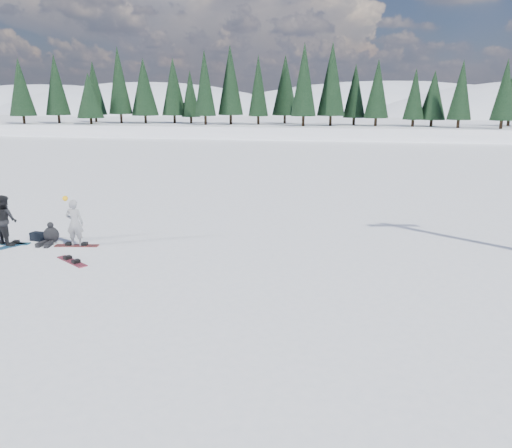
{
  "coord_description": "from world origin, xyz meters",
  "views": [
    {
      "loc": [
        8.32,
        -13.6,
        4.97
      ],
      "look_at": [
        5.39,
        1.5,
        1.1
      ],
      "focal_mm": 35.0,
      "sensor_mm": 36.0,
      "label": 1
    }
  ],
  "objects": [
    {
      "name": "snowboard_loose_b",
      "position": [
        -0.2,
        -0.09,
        0.01
      ],
      "size": [
        1.41,
        1.05,
        0.03
      ],
      "primitive_type": "cube",
      "rotation": [
        0.0,
        0.0,
        -0.57
      ],
      "color": "#9F2234",
      "rests_on": "ground"
    },
    {
      "name": "seated_rider",
      "position": [
        -2.04,
        1.65,
        0.29
      ],
      "size": [
        0.57,
        0.91,
        0.76
      ],
      "rotation": [
        0.0,
        0.0,
        0.05
      ],
      "color": "black",
      "rests_on": "ground"
    },
    {
      "name": "snowboard_woman",
      "position": [
        -0.97,
        1.52,
        0.01
      ],
      "size": [
        1.53,
        0.53,
        0.03
      ],
      "primitive_type": "cube",
      "rotation": [
        0.0,
        0.0,
        0.17
      ],
      "color": "maroon",
      "rests_on": "ground"
    },
    {
      "name": "snowboarder_woman",
      "position": [
        -0.98,
        1.52,
        0.84
      ],
      "size": [
        0.64,
        0.46,
        1.79
      ],
      "rotation": [
        0.0,
        0.0,
        3.26
      ],
      "color": "#98979C",
      "rests_on": "ground"
    },
    {
      "name": "snowboard_man",
      "position": [
        -3.48,
        1.28,
        0.01
      ],
      "size": [
        1.53,
        0.55,
        0.03
      ],
      "primitive_type": "cube",
      "rotation": [
        0.0,
        0.0,
        0.18
      ],
      "color": "#16607D",
      "rests_on": "ground"
    },
    {
      "name": "gear_bag",
      "position": [
        -2.74,
        1.9,
        0.15
      ],
      "size": [
        0.49,
        0.36,
        0.3
      ],
      "primitive_type": "cube",
      "rotation": [
        0.0,
        0.0,
        -0.13
      ],
      "color": "black",
      "rests_on": "ground"
    },
    {
      "name": "snowboarder_man",
      "position": [
        -3.48,
        1.28,
        0.88
      ],
      "size": [
        1.06,
        0.97,
        1.76
      ],
      "primitive_type": "imported",
      "rotation": [
        0.0,
        0.0,
        2.69
      ],
      "color": "black",
      "rests_on": "ground"
    },
    {
      "name": "ground",
      "position": [
        0.0,
        0.0,
        0.0
      ],
      "size": [
        420.0,
        420.0,
        0.0
      ],
      "primitive_type": "plane",
      "color": "white",
      "rests_on": "ground"
    },
    {
      "name": "snowboard_loose_a",
      "position": [
        -3.31,
        0.78,
        0.01
      ],
      "size": [
        0.96,
        1.45,
        0.03
      ],
      "primitive_type": "cube",
      "rotation": [
        0.0,
        0.0,
        1.08
      ],
      "color": "#185A87",
      "rests_on": "ground"
    },
    {
      "name": "alpine_backdrop",
      "position": [
        -11.72,
        189.16,
        -13.97
      ],
      "size": [
        412.5,
        227.0,
        53.2
      ],
      "color": "white",
      "rests_on": "ground"
    }
  ]
}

